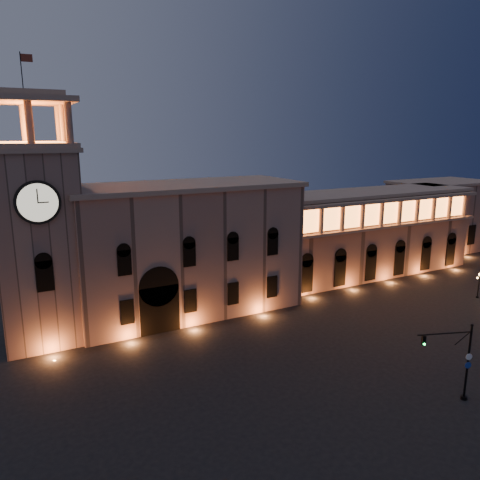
{
  "coord_description": "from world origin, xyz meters",
  "views": [
    {
      "loc": [
        -24.47,
        -35.98,
        23.87
      ],
      "look_at": [
        3.07,
        16.0,
        10.58
      ],
      "focal_mm": 35.0,
      "sensor_mm": 36.0,
      "label": 1
    }
  ],
  "objects": [
    {
      "name": "colonnade_wing",
      "position": [
        32.0,
        23.92,
        7.33
      ],
      "size": [
        40.6,
        11.5,
        14.5
      ],
      "color": "#886557",
      "rests_on": "ground"
    },
    {
      "name": "street_lamp_far",
      "position": [
        38.0,
        5.99,
        2.3
      ],
      "size": [
        1.34,
        0.39,
        3.85
      ],
      "rotation": [
        0.0,
        0.0,
        -0.05
      ],
      "color": "black",
      "rests_on": "ground"
    },
    {
      "name": "ground",
      "position": [
        0.0,
        0.0,
        0.0
      ],
      "size": [
        160.0,
        160.0,
        0.0
      ],
      "primitive_type": "plane",
      "color": "black",
      "rests_on": "ground"
    },
    {
      "name": "clock_tower",
      "position": [
        -20.5,
        20.98,
        12.5
      ],
      "size": [
        9.8,
        9.8,
        32.4
      ],
      "color": "#8E6A5D",
      "rests_on": "ground"
    },
    {
      "name": "secondary_building",
      "position": [
        58.0,
        30.0,
        7.0
      ],
      "size": [
        20.0,
        12.0,
        14.0
      ],
      "primitive_type": "cube",
      "color": "#886557",
      "rests_on": "ground"
    },
    {
      "name": "government_building",
      "position": [
        -2.08,
        21.93,
        8.77
      ],
      "size": [
        30.8,
        12.8,
        17.6
      ],
      "color": "#8E6A5D",
      "rests_on": "ground"
    },
    {
      "name": "traffic_light",
      "position": [
        11.12,
        -11.02,
        3.92
      ],
      "size": [
        5.17,
        2.06,
        7.46
      ],
      "rotation": [
        0.0,
        0.0,
        -0.34
      ],
      "color": "black",
      "rests_on": "ground"
    }
  ]
}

